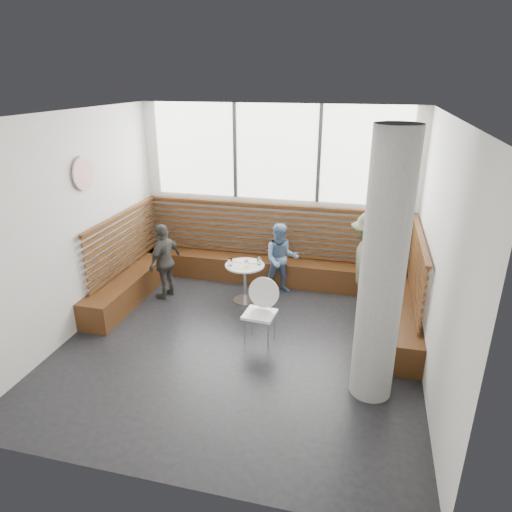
% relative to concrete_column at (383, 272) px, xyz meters
% --- Properties ---
extents(room, '(5.00, 5.00, 3.20)m').
position_rel_concrete_column_xyz_m(room, '(-1.85, 0.60, 0.00)').
color(room, silver).
rests_on(room, ground).
extents(booth, '(5.00, 2.50, 1.44)m').
position_rel_concrete_column_xyz_m(booth, '(-1.85, 2.37, -1.19)').
color(booth, '#432510').
rests_on(booth, ground).
extents(concrete_column, '(0.50, 0.50, 3.20)m').
position_rel_concrete_column_xyz_m(concrete_column, '(0.00, 0.00, 0.00)').
color(concrete_column, gray).
rests_on(concrete_column, ground).
extents(wall_art, '(0.03, 0.50, 0.50)m').
position_rel_concrete_column_xyz_m(wall_art, '(-4.31, 1.00, 0.70)').
color(wall_art, white).
rests_on(wall_art, room).
extents(cafe_table, '(0.66, 0.66, 0.68)m').
position_rel_concrete_column_xyz_m(cafe_table, '(-2.13, 1.96, -1.11)').
color(cafe_table, silver).
rests_on(cafe_table, ground).
extents(cafe_chair, '(0.46, 0.45, 0.95)m').
position_rel_concrete_column_xyz_m(cafe_chair, '(-1.58, 0.81, -1.04)').
color(cafe_chair, white).
rests_on(cafe_chair, ground).
extents(adult_man, '(0.69, 1.14, 1.73)m').
position_rel_concrete_column_xyz_m(adult_man, '(-0.12, 1.98, -0.73)').
color(adult_man, '#515A3C').
rests_on(adult_man, ground).
extents(child_back, '(0.73, 0.63, 1.27)m').
position_rel_concrete_column_xyz_m(child_back, '(-1.61, 2.46, -0.96)').
color(child_back, '#5F7DA5').
rests_on(child_back, ground).
extents(child_left, '(0.49, 0.83, 1.32)m').
position_rel_concrete_column_xyz_m(child_left, '(-3.52, 1.81, -0.94)').
color(child_left, '#464440').
rests_on(child_left, ground).
extents(plate_near, '(0.19, 0.19, 0.01)m').
position_rel_concrete_column_xyz_m(plate_near, '(-2.24, 2.09, -0.91)').
color(plate_near, white).
rests_on(plate_near, cafe_table).
extents(plate_far, '(0.19, 0.19, 0.01)m').
position_rel_concrete_column_xyz_m(plate_far, '(-2.03, 2.12, -0.91)').
color(plate_far, white).
rests_on(plate_far, cafe_table).
extents(glass_left, '(0.07, 0.07, 0.12)m').
position_rel_concrete_column_xyz_m(glass_left, '(-2.36, 1.87, -0.86)').
color(glass_left, white).
rests_on(glass_left, cafe_table).
extents(glass_mid, '(0.07, 0.07, 0.11)m').
position_rel_concrete_column_xyz_m(glass_mid, '(-2.07, 1.86, -0.87)').
color(glass_mid, white).
rests_on(glass_mid, cafe_table).
extents(glass_right, '(0.07, 0.07, 0.12)m').
position_rel_concrete_column_xyz_m(glass_right, '(-1.90, 2.03, -0.86)').
color(glass_right, white).
rests_on(glass_right, cafe_table).
extents(menu_card, '(0.25, 0.21, 0.00)m').
position_rel_concrete_column_xyz_m(menu_card, '(-2.10, 1.82, -0.92)').
color(menu_card, '#A5C64C').
rests_on(menu_card, cafe_table).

